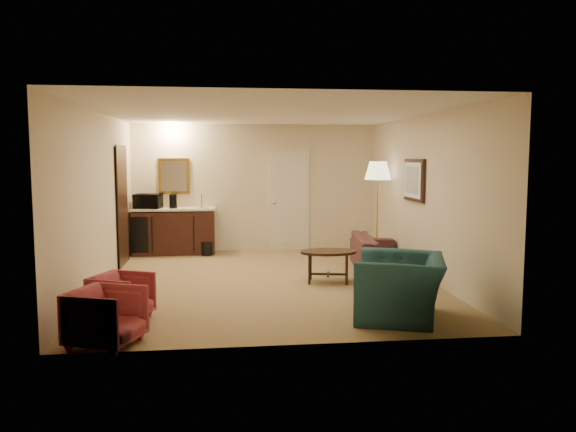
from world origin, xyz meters
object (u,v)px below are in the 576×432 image
at_px(rose_chair_far, 106,314).
at_px(coffee_table, 328,266).
at_px(floor_lamp, 377,211).
at_px(sofa, 380,248).
at_px(teal_armchair, 400,276).
at_px(coffee_maker, 173,201).
at_px(rose_chair_near, 122,294).
at_px(waste_bin, 207,249).
at_px(wetbar_cabinet, 174,231).
at_px(microwave, 148,200).

distance_m(rose_chair_far, coffee_table, 3.84).
height_order(rose_chair_far, floor_lamp, floor_lamp).
distance_m(sofa, floor_lamp, 1.24).
relative_size(teal_armchair, coffee_maker, 4.17).
distance_m(sofa, teal_armchair, 2.76).
bearing_deg(rose_chair_far, rose_chair_near, 20.84).
distance_m(floor_lamp, waste_bin, 3.40).
bearing_deg(coffee_table, wetbar_cabinet, 131.43).
xyz_separation_m(teal_armchair, coffee_maker, (-3.06, 4.86, 0.55)).
distance_m(wetbar_cabinet, microwave, 0.81).
xyz_separation_m(sofa, rose_chair_near, (-3.85, -2.40, -0.10)).
distance_m(coffee_table, floor_lamp, 2.33).
relative_size(rose_chair_near, floor_lamp, 0.33).
relative_size(wetbar_cabinet, floor_lamp, 0.88).
bearing_deg(microwave, waste_bin, -1.65).
bearing_deg(sofa, microwave, 69.21).
bearing_deg(floor_lamp, coffee_maker, 164.57).
relative_size(teal_armchair, coffee_table, 1.34).
relative_size(wetbar_cabinet, rose_chair_near, 2.66).
bearing_deg(wetbar_cabinet, rose_chair_near, -93.12).
distance_m(wetbar_cabinet, floor_lamp, 4.03).
xyz_separation_m(sofa, rose_chair_far, (-3.85, -3.33, -0.07)).
xyz_separation_m(rose_chair_far, microwave, (-0.25, 5.52, 0.76)).
bearing_deg(waste_bin, rose_chair_far, -99.70).
distance_m(waste_bin, coffee_maker, 1.16).
relative_size(sofa, microwave, 4.02).
height_order(sofa, rose_chair_near, sofa).
bearing_deg(coffee_table, teal_armchair, -76.12).
bearing_deg(wetbar_cabinet, coffee_maker, -99.57).
xyz_separation_m(teal_armchair, floor_lamp, (0.79, 3.80, 0.42)).
distance_m(waste_bin, microwave, 1.52).
xyz_separation_m(sofa, teal_armchair, (-0.54, -2.70, 0.10)).
bearing_deg(floor_lamp, teal_armchair, -101.79).
distance_m(wetbar_cabinet, rose_chair_near, 4.60).
relative_size(coffee_table, waste_bin, 3.21).
relative_size(coffee_table, coffee_maker, 3.11).
height_order(sofa, rose_chair_far, sofa).
height_order(rose_chair_near, rose_chair_far, rose_chair_far).
relative_size(rose_chair_near, coffee_table, 0.71).
bearing_deg(microwave, rose_chair_near, -75.81).
height_order(wetbar_cabinet, sofa, wetbar_cabinet).
height_order(teal_armchair, coffee_maker, coffee_maker).
bearing_deg(floor_lamp, sofa, -102.84).
height_order(floor_lamp, coffee_maker, floor_lamp).
distance_m(rose_chair_near, floor_lamp, 5.42).
relative_size(rose_chair_near, rose_chair_far, 0.93).
bearing_deg(rose_chair_near, waste_bin, 11.14).
bearing_deg(rose_chair_far, sofa, -28.29).
bearing_deg(sofa, wetbar_cabinet, 66.04).
xyz_separation_m(waste_bin, coffee_maker, (-0.65, 0.23, 0.92)).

